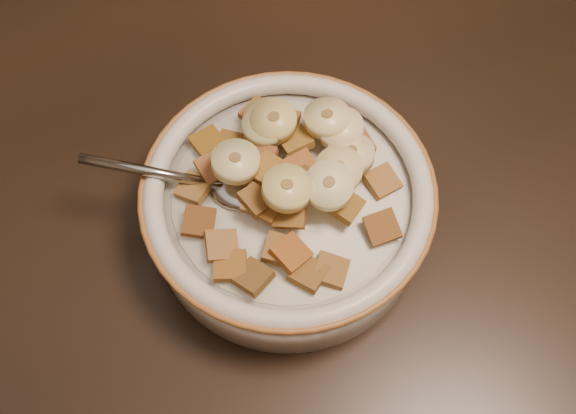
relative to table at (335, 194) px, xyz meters
name	(u,v)px	position (x,y,z in m)	size (l,w,h in m)	color
table	(335,194)	(0.00, 0.00, 0.00)	(1.40, 0.90, 0.04)	black
cereal_bowl	(288,212)	(-0.05, -0.02, 0.04)	(0.19, 0.19, 0.04)	beige
milk	(288,196)	(-0.05, -0.02, 0.06)	(0.16, 0.16, 0.00)	white
spoon	(243,189)	(-0.07, 0.00, 0.07)	(0.03, 0.04, 0.01)	gray
cereal_square_0	(309,273)	(-0.06, -0.07, 0.07)	(0.02, 0.02, 0.01)	brown
cereal_square_1	(260,200)	(-0.07, -0.02, 0.08)	(0.02, 0.02, 0.01)	brown
cereal_square_2	(290,213)	(-0.06, -0.04, 0.08)	(0.02, 0.02, 0.01)	brown
cereal_square_3	(261,132)	(-0.05, 0.03, 0.08)	(0.02, 0.02, 0.01)	brown
cereal_square_4	(336,121)	(0.01, 0.02, 0.07)	(0.02, 0.02, 0.01)	brown
cereal_square_5	(199,222)	(-0.11, -0.01, 0.07)	(0.02, 0.02, 0.01)	brown
cereal_square_6	(357,143)	(0.01, 0.00, 0.07)	(0.02, 0.02, 0.01)	brown
cereal_square_7	(230,266)	(-0.11, -0.05, 0.07)	(0.02, 0.02, 0.01)	brown
cereal_square_8	(331,271)	(-0.05, -0.08, 0.07)	(0.02, 0.02, 0.01)	olive
cereal_square_9	(253,277)	(-0.10, -0.06, 0.07)	(0.02, 0.02, 0.01)	brown
cereal_square_10	(231,145)	(-0.07, 0.03, 0.07)	(0.02, 0.02, 0.01)	brown
cereal_square_11	(208,142)	(-0.08, 0.04, 0.07)	(0.02, 0.02, 0.01)	brown
cereal_square_12	(345,205)	(-0.02, -0.05, 0.08)	(0.02, 0.02, 0.01)	brown
cereal_square_13	(382,181)	(0.01, -0.04, 0.07)	(0.02, 0.02, 0.01)	brown
cereal_square_14	(260,159)	(-0.06, 0.01, 0.08)	(0.02, 0.02, 0.01)	brown
cereal_square_15	(292,176)	(-0.05, -0.02, 0.09)	(0.02, 0.02, 0.01)	brown
cereal_square_16	(280,250)	(-0.07, -0.05, 0.07)	(0.02, 0.02, 0.01)	brown
cereal_square_17	(283,121)	(-0.03, 0.04, 0.07)	(0.02, 0.02, 0.01)	olive
cereal_square_18	(194,188)	(-0.10, 0.01, 0.07)	(0.02, 0.02, 0.01)	olive
cereal_square_19	(269,171)	(-0.06, -0.01, 0.09)	(0.02, 0.02, 0.01)	#8C5B16
cereal_square_20	(267,205)	(-0.07, -0.03, 0.08)	(0.02, 0.02, 0.01)	brown
cereal_square_21	(382,227)	(-0.01, -0.07, 0.07)	(0.02, 0.02, 0.01)	brown
cereal_square_22	(258,114)	(-0.04, 0.05, 0.07)	(0.02, 0.02, 0.01)	brown
cereal_square_23	(222,246)	(-0.11, -0.03, 0.07)	(0.02, 0.02, 0.01)	brown
cereal_square_24	(301,169)	(-0.04, -0.02, 0.09)	(0.02, 0.02, 0.01)	brown
cereal_square_25	(214,167)	(-0.09, 0.02, 0.08)	(0.02, 0.02, 0.01)	#9D6036
cereal_square_26	(291,253)	(-0.07, -0.06, 0.08)	(0.02, 0.02, 0.01)	brown
cereal_square_27	(258,199)	(-0.07, -0.02, 0.08)	(0.02, 0.02, 0.01)	brown
cereal_square_28	(327,116)	(0.00, 0.02, 0.07)	(0.02, 0.02, 0.01)	brown
cereal_square_29	(295,141)	(-0.03, 0.01, 0.08)	(0.02, 0.02, 0.01)	#9C681E
banana_slice_0	(351,154)	(0.00, -0.02, 0.08)	(0.03, 0.03, 0.01)	beige
banana_slice_1	(274,121)	(-0.04, 0.03, 0.09)	(0.03, 0.03, 0.01)	#E9CA70
banana_slice_2	(236,162)	(-0.08, 0.01, 0.10)	(0.03, 0.03, 0.01)	#FAF0A5
banana_slice_3	(338,170)	(-0.02, -0.03, 0.09)	(0.03, 0.03, 0.01)	#F1CD7E
banana_slice_4	(341,129)	(0.00, 0.00, 0.09)	(0.03, 0.03, 0.01)	#F1D690
banana_slice_5	(327,118)	(-0.01, 0.01, 0.09)	(0.03, 0.03, 0.01)	#F6D696
banana_slice_6	(267,119)	(-0.04, 0.03, 0.08)	(0.03, 0.03, 0.01)	tan
banana_slice_7	(287,188)	(-0.06, -0.03, 0.10)	(0.03, 0.03, 0.01)	#F6E176
banana_slice_8	(329,186)	(-0.03, -0.04, 0.10)	(0.03, 0.03, 0.01)	#FFF0A9
banana_slice_9	(265,126)	(-0.04, 0.03, 0.09)	(0.03, 0.03, 0.01)	#C9B97A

